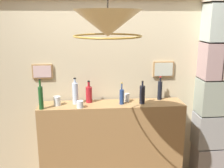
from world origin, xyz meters
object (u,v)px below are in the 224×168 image
Objects in this scene: liquor_bottle_vermouth at (160,90)px; liquor_bottle_whiskey at (41,97)px; glass_tumbler_highball at (127,97)px; liquor_bottle_sherry at (75,93)px; liquor_bottle_amaro at (142,94)px; glass_tumbler_shot at (80,104)px; pendant_lamp at (108,24)px; glass_tumbler_rocks at (57,101)px; liquor_bottle_rye at (89,94)px; liquor_bottle_brandy at (122,96)px.

liquor_bottle_whiskey is (-1.39, -0.22, 0.02)m from liquor_bottle_vermouth.
liquor_bottle_sherry is at bearing -177.36° from glass_tumbler_highball.
glass_tumbler_shot is (-0.72, -0.08, -0.07)m from liquor_bottle_amaro.
liquor_bottle_amaro reaches higher than glass_tumbler_highball.
glass_tumbler_shot is at bearing 0.65° from liquor_bottle_whiskey.
liquor_bottle_sherry reaches higher than glass_tumbler_highball.
pendant_lamp reaches higher than liquor_bottle_vermouth.
liquor_bottle_whiskey reaches higher than glass_tumbler_highball.
liquor_bottle_vermouth is 1.24m from glass_tumbler_rocks.
liquor_bottle_rye is 2.65× the size of glass_tumbler_highball.
liquor_bottle_sherry is at bearing 10.83° from glass_tumbler_rocks.
glass_tumbler_highball is (0.61, 0.03, -0.08)m from liquor_bottle_sherry.
liquor_bottle_vermouth is 1.41m from liquor_bottle_whiskey.
liquor_bottle_sherry is 0.91× the size of liquor_bottle_whiskey.
liquor_bottle_brandy is at bearing -1.51° from glass_tumbler_rocks.
pendant_lamp is at bearing -78.18° from liquor_bottle_rye.
glass_tumbler_rocks is 0.29m from glass_tumbler_shot.
liquor_bottle_brandy is at bearing 178.95° from liquor_bottle_amaro.
pendant_lamp reaches higher than liquor_bottle_rye.
glass_tumbler_highball is (0.08, 0.09, -0.04)m from liquor_bottle_brandy.
glass_tumbler_shot is at bearing -169.71° from liquor_bottle_brandy.
glass_tumbler_shot is 0.14× the size of pendant_lamp.
liquor_bottle_brandy is at bearing 10.29° from glass_tumbler_shot.
glass_tumbler_shot is (-0.97, -0.22, -0.08)m from liquor_bottle_vermouth.
liquor_bottle_rye is (0.52, 0.19, -0.04)m from liquor_bottle_whiskey.
glass_tumbler_highball is at bearing 2.64° from liquor_bottle_sherry.
liquor_bottle_whiskey reaches higher than liquor_bottle_amaro.
liquor_bottle_amaro is 1.16m from pendant_lamp.
liquor_bottle_brandy is 0.49m from glass_tumbler_shot.
liquor_bottle_vermouth is at bearing 15.10° from liquor_bottle_brandy.
liquor_bottle_vermouth is 0.51m from liquor_bottle_brandy.
glass_tumbler_shot is at bearing -118.71° from liquor_bottle_rye.
liquor_bottle_amaro is 2.74× the size of glass_tumbler_highball.
liquor_bottle_rye is at bearing 178.73° from glass_tumbler_highball.
glass_tumbler_shot is (-0.56, -0.17, -0.01)m from glass_tumbler_highball.
glass_tumbler_rocks is (-0.99, 0.02, -0.06)m from liquor_bottle_amaro.
liquor_bottle_sherry is at bearing -175.98° from liquor_bottle_vermouth.
liquor_bottle_whiskey is at bearing -174.19° from liquor_bottle_brandy.
liquor_bottle_rye is 0.46× the size of pendant_lamp.
liquor_bottle_vermouth reaches higher than liquor_bottle_brandy.
liquor_bottle_whiskey reaches higher than glass_tumbler_rocks.
pendant_lamp reaches higher than glass_tumbler_shot.
liquor_bottle_sherry is 0.62m from glass_tumbler_highball.
liquor_bottle_vermouth is 0.87m from liquor_bottle_rye.
pendant_lamp reaches higher than liquor_bottle_brandy.
liquor_bottle_brandy is 2.44× the size of glass_tumbler_rocks.
liquor_bottle_amaro is at bearing -29.29° from glass_tumbler_highball.
glass_tumbler_rocks is 1.33× the size of glass_tumbler_shot.
pendant_lamp reaches higher than glass_tumbler_highball.
glass_tumbler_highball is at bearing -173.92° from liquor_bottle_vermouth.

